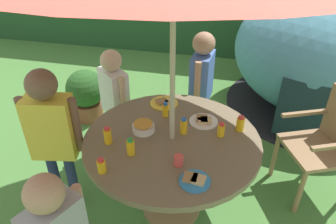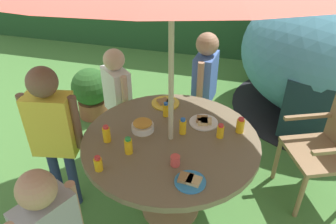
# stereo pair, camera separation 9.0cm
# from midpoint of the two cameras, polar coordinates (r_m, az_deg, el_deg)

# --- Properties ---
(ground_plane) EXTENTS (10.00, 10.00, 0.02)m
(ground_plane) POSITION_cam_midpoint_polar(r_m,az_deg,el_deg) (2.87, -0.33, -16.70)
(ground_plane) COLOR #477A38
(hedge_backdrop) EXTENTS (9.00, 0.70, 1.71)m
(hedge_backdrop) POSITION_cam_midpoint_polar(r_m,az_deg,el_deg) (5.64, 8.52, 19.00)
(hedge_backdrop) COLOR #234C28
(hedge_backdrop) RESTS_ON ground_plane
(garden_table) EXTENTS (1.29, 1.29, 0.75)m
(garden_table) POSITION_cam_midpoint_polar(r_m,az_deg,el_deg) (2.43, -0.37, -7.11)
(garden_table) COLOR #93704C
(garden_table) RESTS_ON ground_plane
(wooden_chair) EXTENTS (0.61, 0.63, 0.94)m
(wooden_chair) POSITION_cam_midpoint_polar(r_m,az_deg,el_deg) (2.95, 25.55, -4.60)
(wooden_chair) COLOR #93704C
(wooden_chair) RESTS_ON ground_plane
(dome_tent) EXTENTS (2.56, 2.56, 1.48)m
(dome_tent) POSITION_cam_midpoint_polar(r_m,az_deg,el_deg) (4.19, 25.30, 9.60)
(dome_tent) COLOR teal
(dome_tent) RESTS_ON ground_plane
(potted_plant) EXTENTS (0.44, 0.44, 0.61)m
(potted_plant) POSITION_cam_midpoint_polar(r_m,az_deg,el_deg) (3.88, -15.01, 3.24)
(potted_plant) COLOR brown
(potted_plant) RESTS_ON ground_plane
(child_in_blue_shirt) EXTENTS (0.21, 0.42, 1.23)m
(child_in_blue_shirt) POSITION_cam_midpoint_polar(r_m,az_deg,el_deg) (3.11, 5.18, 6.16)
(child_in_blue_shirt) COLOR brown
(child_in_blue_shirt) RESTS_ON ground_plane
(child_in_white_shirt) EXTENTS (0.33, 0.32, 1.13)m
(child_in_white_shirt) POSITION_cam_midpoint_polar(r_m,az_deg,el_deg) (3.01, -10.36, 3.49)
(child_in_white_shirt) COLOR #3F3F47
(child_in_white_shirt) RESTS_ON ground_plane
(child_in_yellow_shirt) EXTENTS (0.43, 0.24, 1.28)m
(child_in_yellow_shirt) POSITION_cam_midpoint_polar(r_m,az_deg,el_deg) (2.50, -20.93, -2.59)
(child_in_yellow_shirt) COLOR navy
(child_in_yellow_shirt) RESTS_ON ground_plane
(snack_bowl) EXTENTS (0.17, 0.17, 0.09)m
(snack_bowl) POSITION_cam_midpoint_polar(r_m,az_deg,el_deg) (2.40, -5.47, -2.57)
(snack_bowl) COLOR white
(snack_bowl) RESTS_ON garden_table
(plate_center_back) EXTENTS (0.24, 0.24, 0.03)m
(plate_center_back) POSITION_cam_midpoint_polar(r_m,az_deg,el_deg) (2.74, -1.63, 1.64)
(plate_center_back) COLOR yellow
(plate_center_back) RESTS_ON garden_table
(plate_far_right) EXTENTS (0.19, 0.19, 0.03)m
(plate_far_right) POSITION_cam_midpoint_polar(r_m,az_deg,el_deg) (2.01, 3.42, -11.96)
(plate_far_right) COLOR #338CD8
(plate_far_right) RESTS_ON garden_table
(plate_back_edge) EXTENTS (0.22, 0.22, 0.03)m
(plate_back_edge) POSITION_cam_midpoint_polar(r_m,az_deg,el_deg) (2.52, 5.30, -1.56)
(plate_back_edge) COLOR white
(plate_back_edge) RESTS_ON garden_table
(juice_bottle_near_left) EXTENTS (0.06, 0.06, 0.12)m
(juice_bottle_near_left) POSITION_cam_midpoint_polar(r_m,az_deg,el_deg) (2.45, 11.70, -2.05)
(juice_bottle_near_left) COLOR yellow
(juice_bottle_near_left) RESTS_ON garden_table
(juice_bottle_near_right) EXTENTS (0.05, 0.05, 0.13)m
(juice_bottle_near_right) POSITION_cam_midpoint_polar(r_m,az_deg,el_deg) (2.36, 1.70, -2.52)
(juice_bottle_near_right) COLOR yellow
(juice_bottle_near_right) RESTS_ON garden_table
(juice_bottle_far_left) EXTENTS (0.06, 0.06, 0.13)m
(juice_bottle_far_left) POSITION_cam_midpoint_polar(r_m,az_deg,el_deg) (2.32, -11.75, -4.14)
(juice_bottle_far_left) COLOR yellow
(juice_bottle_far_left) RESTS_ON garden_table
(juice_bottle_center_front) EXTENTS (0.05, 0.05, 0.11)m
(juice_bottle_center_front) POSITION_cam_midpoint_polar(r_m,az_deg,el_deg) (2.10, -12.93, -9.30)
(juice_bottle_center_front) COLOR yellow
(juice_bottle_center_front) RESTS_ON garden_table
(juice_bottle_mid_left) EXTENTS (0.06, 0.06, 0.12)m
(juice_bottle_mid_left) POSITION_cam_midpoint_polar(r_m,az_deg,el_deg) (2.19, -7.81, -6.17)
(juice_bottle_mid_left) COLOR yellow
(juice_bottle_mid_left) RESTS_ON garden_table
(juice_bottle_mid_right) EXTENTS (0.05, 0.05, 0.11)m
(juice_bottle_mid_right) POSITION_cam_midpoint_polar(r_m,az_deg,el_deg) (2.37, 8.34, -3.16)
(juice_bottle_mid_right) COLOR yellow
(juice_bottle_mid_right) RESTS_ON garden_table
(juice_bottle_front_edge) EXTENTS (0.05, 0.05, 0.12)m
(juice_bottle_front_edge) POSITION_cam_midpoint_polar(r_m,az_deg,el_deg) (2.55, -1.47, 0.38)
(juice_bottle_front_edge) COLOR yellow
(juice_bottle_front_edge) RESTS_ON garden_table
(cup_near) EXTENTS (0.06, 0.06, 0.07)m
(cup_near) POSITION_cam_midpoint_polar(r_m,az_deg,el_deg) (2.10, 0.65, -8.59)
(cup_near) COLOR #E04C47
(cup_near) RESTS_ON garden_table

